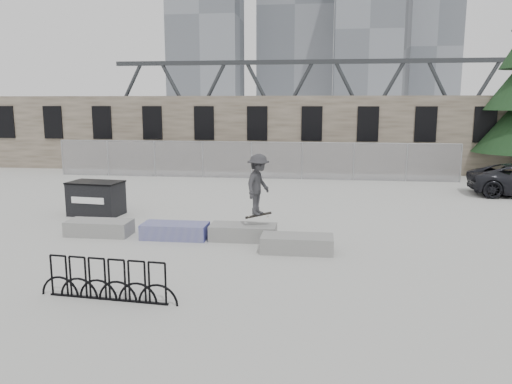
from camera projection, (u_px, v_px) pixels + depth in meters
ground at (196, 239)px, 15.25m from camera, size 120.00×120.00×0.00m
stone_wall at (260, 133)px, 30.71m from camera, size 36.00×2.58×4.50m
chainlink_fence at (252, 160)px, 27.27m from camera, size 22.06×0.06×2.02m
planter_far_left at (99, 227)px, 15.67m from camera, size 2.00×0.90×0.46m
planter_center_left at (175, 230)px, 15.29m from camera, size 2.00×0.90×0.46m
planter_center_right at (243, 232)px, 15.13m from camera, size 2.00×0.90×0.46m
planter_offset at (297, 243)px, 13.89m from camera, size 2.00×0.90×0.46m
dumpster at (96, 198)px, 18.42m from camera, size 2.01×1.36×1.25m
bike_rack at (107, 280)px, 10.45m from camera, size 3.13×0.31×0.90m
skyline_towers at (300, 21)px, 103.29m from camera, size 58.00×28.00×48.00m
truss_bridge at (368, 102)px, 66.97m from camera, size 70.00×3.00×9.80m
skateboarder at (258, 185)px, 14.81m from camera, size 1.02×1.33×1.94m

